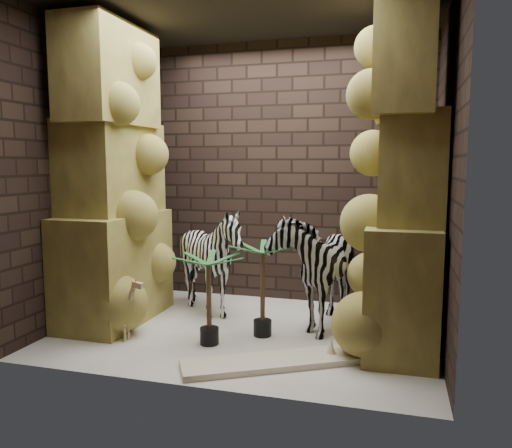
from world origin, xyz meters
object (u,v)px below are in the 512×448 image
(zebra_left, at_px, (211,266))
(palm_back, at_px, (209,299))
(surfboard, at_px, (272,362))
(giraffe_toy, at_px, (118,308))
(palm_front, at_px, (263,289))
(zebra_right, at_px, (317,257))

(zebra_left, height_order, palm_back, zebra_left)
(palm_back, bearing_deg, surfboard, -24.88)
(giraffe_toy, height_order, palm_front, palm_front)
(zebra_right, bearing_deg, palm_front, -122.68)
(surfboard, bearing_deg, giraffe_toy, 143.62)
(zebra_right, bearing_deg, palm_back, -126.60)
(giraffe_toy, relative_size, surfboard, 0.42)
(palm_front, bearing_deg, surfboard, -68.83)
(zebra_right, distance_m, palm_front, 0.70)
(palm_back, height_order, surfboard, palm_back)
(zebra_left, xyz_separation_m, palm_back, (0.30, -0.84, -0.11))
(zebra_left, height_order, giraffe_toy, zebra_left)
(zebra_left, bearing_deg, palm_back, -74.51)
(giraffe_toy, bearing_deg, zebra_right, 31.77)
(zebra_right, relative_size, zebra_left, 1.17)
(zebra_left, bearing_deg, surfboard, -54.40)
(surfboard, bearing_deg, zebra_left, 100.35)
(giraffe_toy, bearing_deg, palm_front, 22.30)
(giraffe_toy, height_order, palm_back, palm_back)
(zebra_right, height_order, palm_back, zebra_right)
(giraffe_toy, distance_m, surfboard, 1.52)
(zebra_right, relative_size, palm_back, 1.64)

